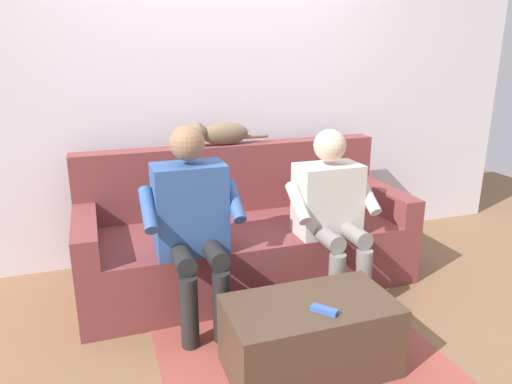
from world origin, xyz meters
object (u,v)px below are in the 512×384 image
cat_on_backrest (218,133)px  remote_blue (324,310)px  person_right_seated (192,216)px  person_left_seated (331,206)px  couch (244,237)px  coffee_table (310,336)px

cat_on_backrest → remote_blue: bearing=94.5°
person_right_seated → remote_blue: 0.93m
person_left_seated → remote_blue: bearing=60.9°
couch → remote_blue: size_ratio=17.33×
person_left_seated → person_right_seated: (0.89, -0.00, 0.03)m
coffee_table → cat_on_backrest: bearing=-86.0°
couch → coffee_table: 1.09m
couch → cat_on_backrest: cat_on_backrest is taller
remote_blue → cat_on_backrest: bearing=144.2°
remote_blue → person_right_seated: bearing=170.9°
cat_on_backrest → person_right_seated: bearing=63.9°
couch → coffee_table: size_ratio=2.64×
person_left_seated → remote_blue: person_left_seated is taller
person_right_seated → cat_on_backrest: size_ratio=1.98×
coffee_table → person_left_seated: (-0.44, -0.66, 0.43)m
couch → remote_blue: 1.19m
person_left_seated → person_right_seated: size_ratio=0.94×
couch → person_right_seated: person_right_seated is taller
cat_on_backrest → remote_blue: 1.59m
person_left_seated → remote_blue: size_ratio=8.58×
couch → coffee_table: couch is taller
person_left_seated → remote_blue: (0.42, 0.76, -0.23)m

